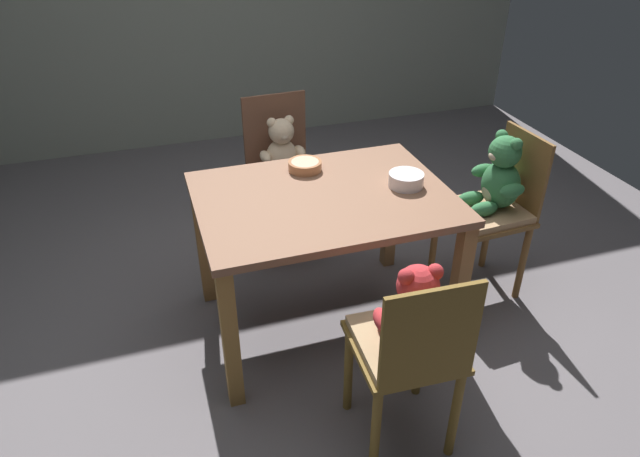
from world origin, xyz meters
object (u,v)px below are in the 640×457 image
at_px(teddy_chair_near_right, 495,193).
at_px(porridge_bowl_white_near_right, 406,179).
at_px(porridge_bowl_terracotta_far_center, 305,166).
at_px(teddy_chair_far_center, 282,161).
at_px(teddy_chair_near_front, 411,332).
at_px(dining_table, 323,217).

height_order(teddy_chair_near_right, porridge_bowl_white_near_right, teddy_chair_near_right).
bearing_deg(teddy_chair_near_right, porridge_bowl_white_near_right, 2.24).
bearing_deg(porridge_bowl_terracotta_far_center, teddy_chair_near_right, -15.15).
bearing_deg(porridge_bowl_terracotta_far_center, teddy_chair_far_center, 87.94).
height_order(teddy_chair_far_center, teddy_chair_near_right, teddy_chair_far_center).
relative_size(teddy_chair_near_front, porridge_bowl_terracotta_far_center, 5.35).
relative_size(dining_table, porridge_bowl_white_near_right, 7.04).
relative_size(dining_table, teddy_chair_near_front, 1.31).
bearing_deg(dining_table, porridge_bowl_white_near_right, -4.81).
distance_m(teddy_chair_near_front, porridge_bowl_white_near_right, 0.82).
distance_m(teddy_chair_near_right, porridge_bowl_terracotta_far_center, 0.96).
xyz_separation_m(dining_table, teddy_chair_near_front, (0.07, -0.76, -0.06)).
height_order(teddy_chair_near_front, teddy_chair_near_right, teddy_chair_near_right).
distance_m(teddy_chair_far_center, teddy_chair_near_right, 1.18).
bearing_deg(teddy_chair_near_front, dining_table, 8.05).
bearing_deg(teddy_chair_near_right, teddy_chair_far_center, -43.40).
xyz_separation_m(teddy_chair_near_right, porridge_bowl_terracotta_far_center, (-0.91, 0.25, 0.17)).
bearing_deg(dining_table, teddy_chair_near_front, -84.66).
distance_m(dining_table, teddy_chair_near_front, 0.77).
relative_size(dining_table, porridge_bowl_terracotta_far_center, 7.00).
bearing_deg(teddy_chair_near_right, dining_table, -2.03).
bearing_deg(teddy_chair_near_right, porridge_bowl_terracotta_far_center, -18.27).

